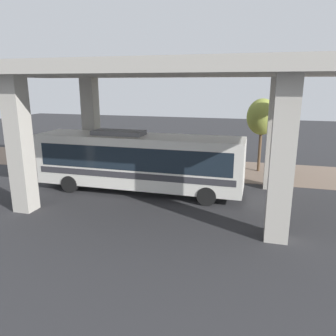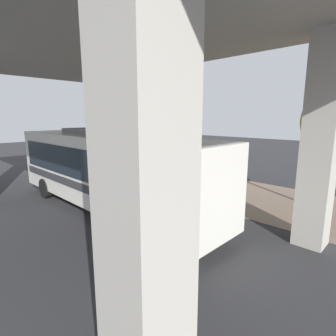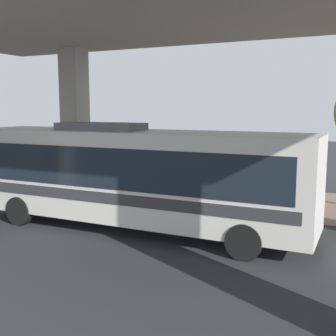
{
  "view_description": "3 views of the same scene",
  "coord_description": "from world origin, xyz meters",
  "px_view_note": "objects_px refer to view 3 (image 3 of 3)",
  "views": [
    {
      "loc": [
        20.38,
        4.97,
        6.12
      ],
      "look_at": [
        1.75,
        -0.19,
        1.12
      ],
      "focal_mm": 35.0,
      "sensor_mm": 36.0,
      "label": 1
    },
    {
      "loc": [
        9.39,
        8.12,
        4.04
      ],
      "look_at": [
        1.0,
        -0.02,
        1.77
      ],
      "focal_mm": 28.0,
      "sensor_mm": 36.0,
      "label": 2
    },
    {
      "loc": [
        15.11,
        5.47,
        4.02
      ],
      "look_at": [
        0.88,
        -1.33,
        1.78
      ],
      "focal_mm": 45.0,
      "sensor_mm": 36.0,
      "label": 3
    }
  ],
  "objects_px": {
    "planter_front": "(162,180)",
    "planter_back": "(156,175)",
    "planter_middle": "(244,186)",
    "fire_hydrant": "(221,195)",
    "bus": "(132,173)"
  },
  "relations": [
    {
      "from": "planter_front",
      "to": "planter_back",
      "type": "height_order",
      "value": "planter_back"
    },
    {
      "from": "fire_hydrant",
      "to": "planter_front",
      "type": "height_order",
      "value": "planter_front"
    },
    {
      "from": "planter_front",
      "to": "planter_middle",
      "type": "relative_size",
      "value": 1.21
    },
    {
      "from": "planter_middle",
      "to": "planter_back",
      "type": "bearing_deg",
      "value": -94.44
    },
    {
      "from": "planter_front",
      "to": "planter_back",
      "type": "xyz_separation_m",
      "value": [
        -1.34,
        -0.98,
        -0.03
      ]
    },
    {
      "from": "bus",
      "to": "planter_middle",
      "type": "bearing_deg",
      "value": 156.39
    },
    {
      "from": "planter_middle",
      "to": "bus",
      "type": "bearing_deg",
      "value": -23.61
    },
    {
      "from": "bus",
      "to": "fire_hydrant",
      "type": "height_order",
      "value": "bus"
    },
    {
      "from": "planter_middle",
      "to": "planter_back",
      "type": "distance_m",
      "value": 4.35
    },
    {
      "from": "planter_middle",
      "to": "planter_back",
      "type": "height_order",
      "value": "planter_back"
    },
    {
      "from": "fire_hydrant",
      "to": "planter_back",
      "type": "bearing_deg",
      "value": -113.01
    },
    {
      "from": "fire_hydrant",
      "to": "planter_front",
      "type": "distance_m",
      "value": 2.78
    },
    {
      "from": "fire_hydrant",
      "to": "planter_back",
      "type": "height_order",
      "value": "planter_back"
    },
    {
      "from": "planter_back",
      "to": "planter_front",
      "type": "bearing_deg",
      "value": 36.17
    },
    {
      "from": "planter_middle",
      "to": "fire_hydrant",
      "type": "bearing_deg",
      "value": -25.91
    }
  ]
}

